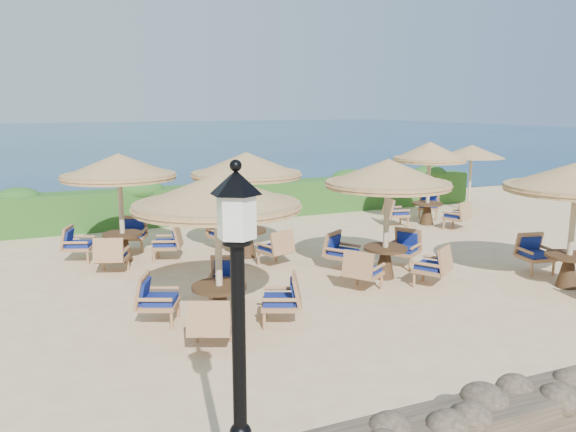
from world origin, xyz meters
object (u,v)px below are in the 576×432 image
Objects in this scene: cafe_set_3 at (120,189)px; cafe_set_4 at (247,179)px; cafe_set_1 at (387,198)px; cafe_set_2 at (576,192)px; cafe_set_0 at (218,221)px; extra_parasol at (472,152)px; lamp_post at (240,392)px; cafe_set_5 at (429,169)px.

cafe_set_3 and cafe_set_4 have the same top height.
cafe_set_2 is at bearing -32.79° from cafe_set_1.
cafe_set_0 and cafe_set_1 have the same top height.
cafe_set_3 is (-12.35, -1.97, -0.36)m from extra_parasol.
lamp_post is 8.34m from cafe_set_1.
cafe_set_2 is (7.32, -0.89, 0.18)m from cafe_set_0.
cafe_set_2 is (3.19, -2.06, 0.22)m from cafe_set_1.
extra_parasol is 8.69m from cafe_set_2.
cafe_set_5 is (4.39, 4.39, -0.02)m from cafe_set_1.
cafe_set_0 is 1.00× the size of cafe_set_4.
lamp_post is 14.54m from cafe_set_5.
extra_parasol is at bearing 38.34° from cafe_set_1.
lamp_post is 17.41m from extra_parasol.
cafe_set_5 is (9.57, 0.69, -0.02)m from cafe_set_3.
cafe_set_5 is at bearing 44.98° from cafe_set_1.
cafe_set_0 is at bearing -115.17° from cafe_set_4.
cafe_set_1 and cafe_set_2 have the same top height.
cafe_set_2 is 6.56m from cafe_set_5.
cafe_set_4 is at bearing -167.05° from cafe_set_5.
cafe_set_1 is at bearing -135.02° from cafe_set_5.
cafe_set_3 is 9.59m from cafe_set_5.
cafe_set_2 reaches higher than extra_parasol.
cafe_set_0 is 7.38m from cafe_set_2.
cafe_set_3 is at bearing 102.13° from cafe_set_0.
cafe_set_3 is at bearing -175.88° from cafe_set_5.
lamp_post reaches higher than cafe_set_0.
cafe_set_0 and cafe_set_4 have the same top height.
cafe_set_3 is at bearing 145.47° from cafe_set_2.
cafe_set_3 is at bearing 164.17° from cafe_set_4.
cafe_set_1 is 1.00× the size of cafe_set_5.
cafe_set_2 is at bearing -117.24° from extra_parasol.
cafe_set_1 is at bearing 15.81° from cafe_set_0.
cafe_set_0 is 4.46m from cafe_set_4.
cafe_set_0 and cafe_set_5 have the same top height.
cafe_set_4 is at bearing 127.92° from cafe_set_1.
cafe_set_0 is 10.17m from cafe_set_5.
cafe_set_1 is 0.95× the size of cafe_set_4.
cafe_set_1 is (5.43, 6.33, 0.26)m from lamp_post.
extra_parasol is 3.09m from cafe_set_5.
cafe_set_4 is (3.20, 9.19, 0.45)m from lamp_post.
lamp_post is at bearing -153.65° from cafe_set_2.
cafe_set_0 is 1.00× the size of cafe_set_2.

